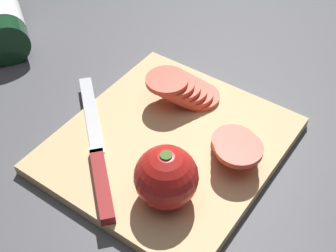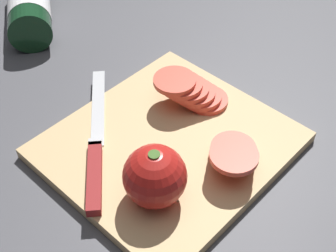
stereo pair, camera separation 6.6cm
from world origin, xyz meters
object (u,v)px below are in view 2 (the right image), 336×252
at_px(whole_tomato, 155,176).
at_px(tomato_slice_stack_far, 191,91).
at_px(wine_bottle, 29,3).
at_px(tomato_slice_stack_near, 234,152).
at_px(knife, 95,161).

distance_m(whole_tomato, tomato_slice_stack_far, 0.19).
height_order(wine_bottle, whole_tomato, whole_tomato).
distance_m(whole_tomato, tomato_slice_stack_near, 0.12).
distance_m(whole_tomato, knife, 0.11).
relative_size(wine_bottle, tomato_slice_stack_far, 3.00).
relative_size(whole_tomato, tomato_slice_stack_far, 0.81).
distance_m(knife, tomato_slice_stack_near, 0.19).
xyz_separation_m(whole_tomato, tomato_slice_stack_far, (0.17, 0.09, -0.02)).
relative_size(wine_bottle, knife, 1.34).
bearing_deg(tomato_slice_stack_far, tomato_slice_stack_near, -113.47).
xyz_separation_m(wine_bottle, whole_tomato, (-0.15, -0.49, 0.02)).
relative_size(knife, tomato_slice_stack_near, 2.30).
relative_size(knife, tomato_slice_stack_far, 2.24).
height_order(tomato_slice_stack_near, tomato_slice_stack_far, tomato_slice_stack_far).
bearing_deg(whole_tomato, tomato_slice_stack_near, -17.94).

